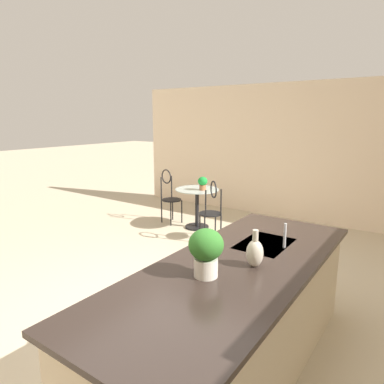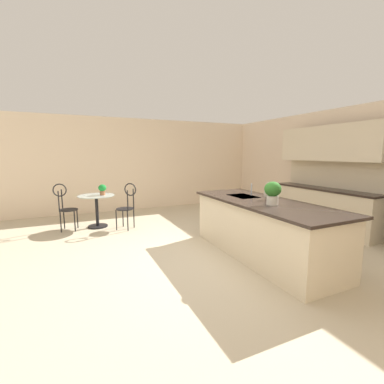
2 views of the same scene
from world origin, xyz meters
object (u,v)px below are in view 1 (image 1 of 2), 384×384
Objects in this scene: chair_by_island at (211,208)px; vase_on_counter at (255,253)px; bistro_table at (197,204)px; chair_near_window at (170,194)px; potted_plant_on_table at (203,182)px; potted_plant_counter_near at (206,250)px.

chair_by_island is 3.62× the size of vase_on_counter.
bistro_table is 0.77× the size of chair_near_window.
chair_near_window reaches higher than potted_plant_on_table.
vase_on_counter is (2.87, 3.11, 0.46)m from chair_near_window.
vase_on_counter is (2.85, 2.33, 0.15)m from potted_plant_on_table.
potted_plant_counter_near is 0.42m from vase_on_counter.
vase_on_counter is at bearing 47.29° from chair_near_window.
bistro_table is 0.65m from chair_near_window.
chair_near_window is at bearing -138.02° from potted_plant_counter_near.
chair_by_island is at bearing 69.76° from chair_near_window.
vase_on_counter is at bearing 40.60° from bistro_table.
chair_near_window is at bearing -132.71° from vase_on_counter.
bistro_table is 2.29× the size of potted_plant_counter_near.
bistro_table is 2.78× the size of vase_on_counter.
potted_plant_on_table is 3.85m from potted_plant_counter_near.
potted_plant_counter_near is at bearing 30.91° from chair_by_island.
chair_by_island is at bearing -149.09° from potted_plant_counter_near.
bistro_table is 3.27× the size of potted_plant_on_table.
bistro_table is 3.99m from potted_plant_counter_near.
bistro_table is 3.83m from vase_on_counter.
vase_on_counter is (2.41, 1.86, 0.46)m from chair_by_island.
chair_near_window is 1.00× the size of chair_by_island.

